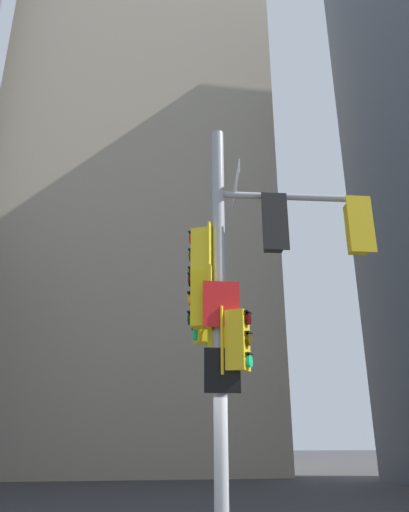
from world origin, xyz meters
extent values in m
cube|color=tan|center=(-1.77, 24.44, 16.27)|extent=(16.40, 16.40, 32.54)
cylinder|color=#9EA0A3|center=(0.00, 0.00, 3.80)|extent=(0.23, 0.23, 7.60)
cylinder|color=#9EA0A3|center=(1.47, -0.10, 6.22)|extent=(2.95, 0.33, 0.13)
cylinder|color=#9EA0A3|center=(-0.14, 0.80, 4.62)|extent=(0.40, 1.61, 0.13)
cube|color=black|center=(1.02, -0.26, 5.62)|extent=(0.48, 0.06, 1.14)
cube|color=black|center=(1.03, -0.07, 5.62)|extent=(0.36, 0.36, 1.00)
cylinder|color=#360605|center=(1.04, 0.13, 5.97)|extent=(0.20, 0.07, 0.20)
cube|color=black|center=(1.04, 0.13, 6.09)|extent=(0.22, 0.09, 0.02)
cylinder|color=yellow|center=(1.04, 0.13, 5.62)|extent=(0.20, 0.07, 0.20)
cube|color=black|center=(1.04, 0.13, 5.74)|extent=(0.22, 0.09, 0.02)
cylinder|color=#06311C|center=(1.04, 0.13, 5.27)|extent=(0.20, 0.07, 0.20)
cube|color=black|center=(1.04, 0.13, 5.39)|extent=(0.22, 0.09, 0.02)
cube|color=gold|center=(2.63, -0.37, 5.62)|extent=(0.48, 0.06, 1.14)
cube|color=gold|center=(2.64, -0.18, 5.62)|extent=(0.36, 0.36, 1.00)
cylinder|color=red|center=(2.66, 0.02, 5.97)|extent=(0.20, 0.07, 0.20)
cube|color=black|center=(2.66, 0.02, 6.09)|extent=(0.22, 0.09, 0.02)
cylinder|color=#3C2C06|center=(2.66, 0.02, 5.62)|extent=(0.20, 0.07, 0.20)
cube|color=black|center=(2.66, 0.02, 5.74)|extent=(0.22, 0.09, 0.02)
cylinder|color=#06311C|center=(2.66, 0.02, 5.27)|extent=(0.20, 0.07, 0.20)
cube|color=black|center=(2.66, 0.02, 5.39)|extent=(0.22, 0.09, 0.02)
cube|color=yellow|center=(0.05, 0.83, 4.02)|extent=(0.11, 0.48, 1.14)
cube|color=yellow|center=(-0.14, 0.80, 4.02)|extent=(0.39, 0.39, 1.00)
cylinder|color=#360605|center=(-0.33, 0.76, 4.37)|extent=(0.09, 0.21, 0.20)
cube|color=black|center=(-0.34, 0.76, 4.49)|extent=(0.11, 0.23, 0.02)
cylinder|color=#3C2C06|center=(-0.33, 0.76, 4.02)|extent=(0.09, 0.21, 0.20)
cube|color=black|center=(-0.34, 0.76, 4.14)|extent=(0.11, 0.23, 0.02)
cylinder|color=#19C672|center=(-0.33, 0.76, 3.67)|extent=(0.09, 0.21, 0.20)
cube|color=black|center=(-0.34, 0.76, 3.79)|extent=(0.11, 0.23, 0.02)
cube|color=gold|center=(0.11, -0.07, 3.41)|extent=(0.28, 0.42, 1.14)
cube|color=gold|center=(0.27, -0.17, 3.41)|extent=(0.47, 0.47, 1.00)
cylinder|color=#360605|center=(0.44, -0.27, 3.76)|extent=(0.16, 0.20, 0.20)
cube|color=black|center=(0.44, -0.28, 3.88)|extent=(0.18, 0.22, 0.02)
cylinder|color=#3C2C06|center=(0.44, -0.27, 3.41)|extent=(0.16, 0.20, 0.20)
cube|color=black|center=(0.44, -0.28, 3.53)|extent=(0.18, 0.22, 0.02)
cylinder|color=#19C672|center=(0.44, -0.27, 3.06)|extent=(0.16, 0.20, 0.20)
cube|color=black|center=(0.44, -0.28, 3.18)|extent=(0.18, 0.22, 0.02)
cube|color=yellow|center=(-0.11, 0.05, 5.01)|extent=(0.23, 0.45, 1.14)
cube|color=yellow|center=(-0.29, 0.13, 5.01)|extent=(0.45, 0.45, 1.00)
cylinder|color=red|center=(-0.47, 0.21, 5.36)|extent=(0.14, 0.21, 0.20)
cube|color=black|center=(-0.48, 0.22, 5.48)|extent=(0.16, 0.23, 0.02)
cylinder|color=#3C2C06|center=(-0.47, 0.21, 5.01)|extent=(0.14, 0.21, 0.20)
cube|color=black|center=(-0.48, 0.22, 5.13)|extent=(0.16, 0.23, 0.02)
cylinder|color=#06311C|center=(-0.47, 0.21, 4.66)|extent=(0.14, 0.21, 0.20)
cube|color=black|center=(-0.48, 0.22, 4.78)|extent=(0.16, 0.23, 0.02)
cube|color=yellow|center=(-0.12, 0.04, 4.17)|extent=(0.17, 0.47, 1.14)
cube|color=yellow|center=(-0.30, 0.09, 4.17)|extent=(0.43, 0.43, 1.00)
cylinder|color=#360605|center=(-0.49, 0.15, 4.52)|extent=(0.12, 0.21, 0.20)
cube|color=black|center=(-0.50, 0.16, 4.64)|extent=(0.13, 0.23, 0.02)
cylinder|color=yellow|center=(-0.49, 0.15, 4.17)|extent=(0.12, 0.21, 0.20)
cube|color=black|center=(-0.50, 0.16, 4.29)|extent=(0.13, 0.23, 0.02)
cylinder|color=#06311C|center=(-0.49, 0.15, 3.82)|extent=(0.12, 0.21, 0.20)
cube|color=black|center=(-0.50, 0.16, 3.94)|extent=(0.13, 0.23, 0.02)
cube|color=yellow|center=(0.05, 0.12, 3.89)|extent=(0.46, 0.20, 1.14)
cube|color=yellow|center=(0.12, 0.29, 3.89)|extent=(0.44, 0.44, 1.00)
cylinder|color=#360605|center=(0.19, 0.48, 4.24)|extent=(0.21, 0.13, 0.20)
cube|color=black|center=(0.19, 0.49, 4.36)|extent=(0.23, 0.15, 0.02)
cylinder|color=#3C2C06|center=(0.19, 0.48, 3.89)|extent=(0.21, 0.13, 0.20)
cube|color=black|center=(0.19, 0.49, 4.01)|extent=(0.23, 0.15, 0.02)
cylinder|color=#19C672|center=(0.19, 0.48, 3.54)|extent=(0.21, 0.13, 0.20)
cube|color=black|center=(0.19, 0.49, 3.66)|extent=(0.23, 0.15, 0.02)
cube|color=white|center=(0.35, -0.04, 6.44)|extent=(0.19, 1.40, 0.28)
cube|color=#19479E|center=(0.35, -0.04, 6.44)|extent=(0.18, 1.36, 0.24)
cube|color=red|center=(0.00, -0.22, 4.02)|extent=(0.64, 0.02, 0.80)
cube|color=white|center=(0.00, -0.22, 4.02)|extent=(0.60, 0.01, 0.76)
cube|color=black|center=(0.00, -0.22, 2.91)|extent=(0.60, 0.02, 0.72)
cube|color=white|center=(0.00, -0.22, 2.91)|extent=(0.56, 0.02, 0.68)
camera|label=1|loc=(-1.41, -8.05, 1.92)|focal=33.77mm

